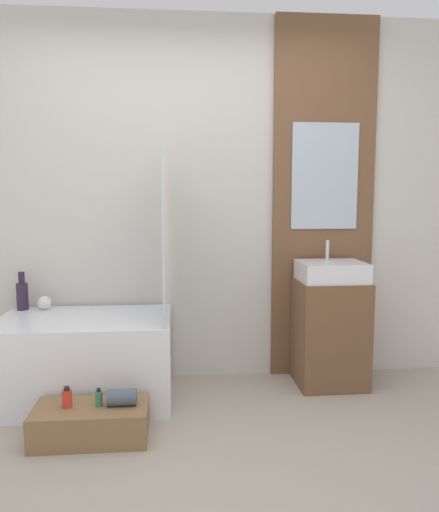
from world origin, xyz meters
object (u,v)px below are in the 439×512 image
vase_tall_dark (22,294)px  vase_round_light (44,303)px  sink (331,271)px  bathtub (86,358)px  wooden_step_bench (91,423)px  bottle_soap_primary (67,398)px  bottle_soap_secondary (99,398)px

vase_tall_dark → vase_round_light: vase_tall_dark is taller
sink → vase_tall_dark: bearing=176.2°
vase_tall_dark → bathtub: bearing=-29.8°
bathtub → wooden_step_bench: bearing=-78.0°
wooden_step_bench → sink: (1.56, 0.68, 0.72)m
bathtub → sink: size_ratio=2.49×
wooden_step_bench → vase_tall_dark: vase_tall_dark is taller
bathtub → bottle_soap_primary: (-0.01, -0.55, -0.04)m
bottle_soap_primary → wooden_step_bench: bearing=0.0°
sink → bottle_soap_primary: bearing=-158.0°
bathtub → vase_tall_dark: bearing=150.2°
vase_tall_dark → bottle_soap_secondary: (0.63, -0.82, -0.43)m
bathtub → bottle_soap_secondary: bathtub is taller
sink → vase_round_light: size_ratio=4.68×
vase_round_light → bottle_soap_secondary: 1.01m
bathtub → bottle_soap_primary: bathtub is taller
vase_round_light → bottle_soap_primary: bearing=-69.2°
sink → vase_tall_dark: 2.15m
sink → vase_tall_dark: sink is taller
bathtub → vase_tall_dark: (-0.46, 0.27, 0.38)m
bottle_soap_primary → bottle_soap_secondary: bearing=0.0°
vase_tall_dark → bottle_soap_secondary: bearing=-52.5°
wooden_step_bench → sink: bearing=23.5°
vase_tall_dark → sink: bearing=-3.8°
vase_round_light → bottle_soap_primary: (0.31, -0.81, -0.36)m
sink → vase_tall_dark: size_ratio=1.68×
bottle_soap_primary → bottle_soap_secondary: (0.17, 0.00, -0.01)m
wooden_step_bench → bottle_soap_primary: 0.19m
bathtub → sink: bearing=4.2°
bottle_soap_secondary → bathtub: bearing=106.5°
bottle_soap_primary → vase_round_light: bearing=110.8°
bathtub → bottle_soap_primary: size_ratio=9.50×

